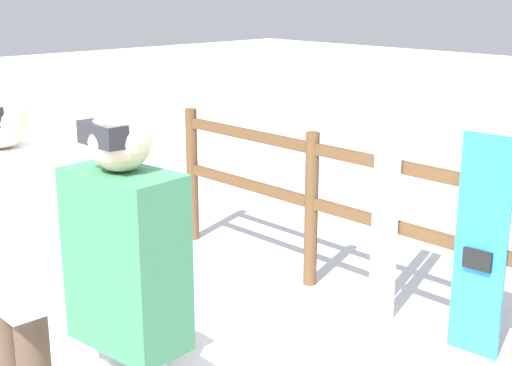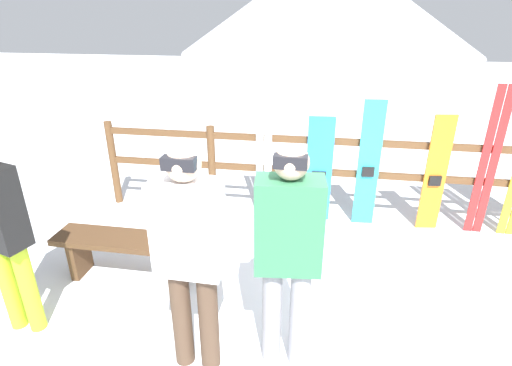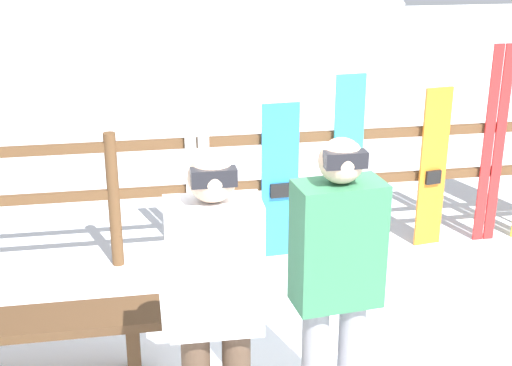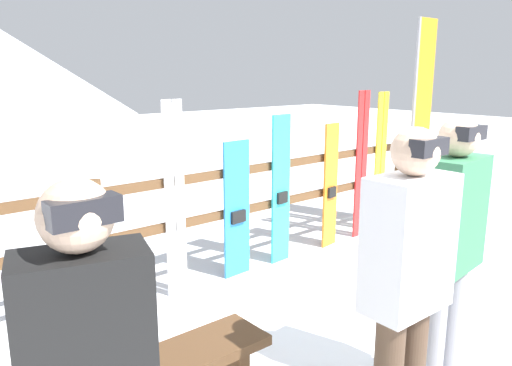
% 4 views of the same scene
% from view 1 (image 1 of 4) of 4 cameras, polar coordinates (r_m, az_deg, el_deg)
% --- Properties ---
extents(fence, '(5.61, 0.10, 1.16)m').
position_cam_1_polar(fence, '(4.42, 17.91, -4.60)').
color(fence, brown).
rests_on(fence, ground).
extents(bench, '(1.44, 0.36, 0.47)m').
position_cam_1_polar(bench, '(4.62, -13.29, -7.82)').
color(bench, '#4C331E').
rests_on(bench, ground).
extents(person_plaid_green, '(0.47, 0.29, 1.75)m').
position_cam_1_polar(person_plaid_green, '(2.74, -10.18, -9.30)').
color(person_plaid_green, gray).
rests_on(person_plaid_green, ground).
extents(person_white, '(0.46, 0.26, 1.75)m').
position_cam_1_polar(person_white, '(3.21, -18.79, -6.16)').
color(person_white, '#4C3828').
rests_on(person_white, ground).
extents(ski_pair_white, '(0.20, 0.02, 1.76)m').
position_cam_1_polar(ski_pair_white, '(4.66, 10.39, -0.58)').
color(ski_pair_white, white).
rests_on(ski_pair_white, ground).
extents(snowboard_blue, '(0.32, 0.07, 1.35)m').
position_cam_1_polar(snowboard_blue, '(4.38, 17.53, -5.02)').
color(snowboard_blue, '#288CE0').
rests_on(snowboard_blue, ground).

